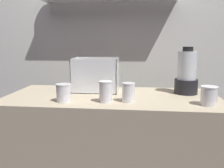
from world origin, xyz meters
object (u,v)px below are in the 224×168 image
at_px(juice_cup_orange_far_left, 64,94).
at_px(juice_cup_orange_left, 106,93).
at_px(carrot_display_bin, 98,81).
at_px(blender_pitcher, 187,74).
at_px(juice_cup_mango_middle, 128,94).
at_px(juice_cup_mango_right, 209,97).

bearing_deg(juice_cup_orange_far_left, juice_cup_orange_left, 3.70).
height_order(carrot_display_bin, blender_pitcher, blender_pitcher).
bearing_deg(carrot_display_bin, juice_cup_mango_middle, -51.15).
xyz_separation_m(juice_cup_orange_far_left, juice_cup_orange_left, (0.25, 0.02, 0.01)).
bearing_deg(juice_cup_orange_left, carrot_display_bin, 108.02).
xyz_separation_m(carrot_display_bin, juice_cup_mango_middle, (0.24, -0.29, -0.03)).
xyz_separation_m(blender_pitcher, juice_cup_orange_left, (-0.52, -0.30, -0.07)).
height_order(juice_cup_orange_far_left, juice_cup_mango_middle, juice_cup_mango_middle).
bearing_deg(juice_cup_orange_far_left, juice_cup_mango_middle, 5.73).
bearing_deg(juice_cup_orange_left, blender_pitcher, 30.24).
distance_m(juice_cup_orange_left, juice_cup_mango_right, 0.59).
relative_size(carrot_display_bin, juice_cup_mango_middle, 2.76).
xyz_separation_m(carrot_display_bin, juice_cup_orange_left, (0.10, -0.32, -0.02)).
distance_m(carrot_display_bin, juice_cup_mango_middle, 0.38).
bearing_deg(juice_cup_mango_middle, blender_pitcher, 36.07).
distance_m(juice_cup_orange_far_left, juice_cup_orange_left, 0.25).
relative_size(juice_cup_mango_middle, juice_cup_mango_right, 1.05).
bearing_deg(juice_cup_mango_middle, carrot_display_bin, 128.85).
distance_m(carrot_display_bin, juice_cup_mango_right, 0.77).
xyz_separation_m(blender_pitcher, juice_cup_mango_middle, (-0.38, -0.28, -0.08)).
bearing_deg(juice_cup_mango_right, blender_pitcher, 103.85).
relative_size(juice_cup_orange_far_left, juice_cup_mango_middle, 0.94).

